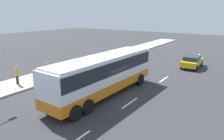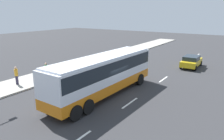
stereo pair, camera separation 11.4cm
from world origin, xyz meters
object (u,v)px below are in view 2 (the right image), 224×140
at_px(coach_bus, 104,71).
at_px(pedestrian_at_crossing, 16,74).
at_px(pedestrian_near_curb, 46,70).
at_px(car_yellow_taxi, 191,61).

bearing_deg(coach_bus, pedestrian_at_crossing, 109.89).
bearing_deg(pedestrian_near_curb, coach_bus, 81.07).
xyz_separation_m(car_yellow_taxi, pedestrian_at_crossing, (-16.86, 12.19, 0.38)).
xyz_separation_m(pedestrian_near_curb, pedestrian_at_crossing, (-2.72, 1.04, 0.02)).
height_order(coach_bus, pedestrian_near_curb, coach_bus).
xyz_separation_m(coach_bus, pedestrian_at_crossing, (-2.73, 8.38, -0.94)).
height_order(car_yellow_taxi, pedestrian_at_crossing, pedestrian_at_crossing).
relative_size(coach_bus, pedestrian_at_crossing, 6.60).
relative_size(coach_bus, pedestrian_near_curb, 6.68).
height_order(car_yellow_taxi, pedestrian_near_curb, pedestrian_near_curb).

